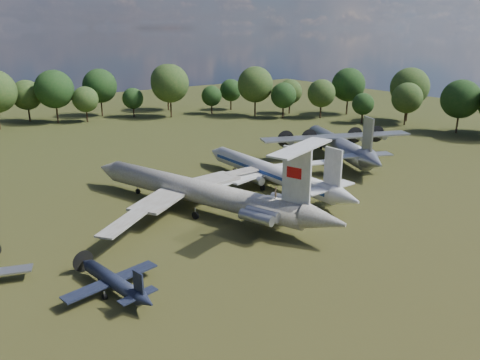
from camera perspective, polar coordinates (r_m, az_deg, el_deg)
ground at (r=70.32m, az=-5.59°, el=-5.19°), size 300.00×300.00×0.00m
il62_airliner at (r=73.96m, az=-5.18°, el=-1.88°), size 54.42×61.82×5.07m
tu104_jet at (r=85.24m, az=3.70°, el=0.61°), size 32.85×43.51×4.31m
an12_transport at (r=105.34m, az=11.87°, el=3.84°), size 46.16×48.33×5.02m
small_prop_west at (r=53.86m, az=-15.10°, el=-12.14°), size 13.62×16.86×2.22m
person_on_il62 at (r=65.01m, az=4.35°, el=-1.54°), size 0.71×0.70×1.66m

